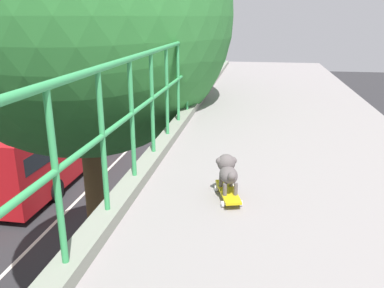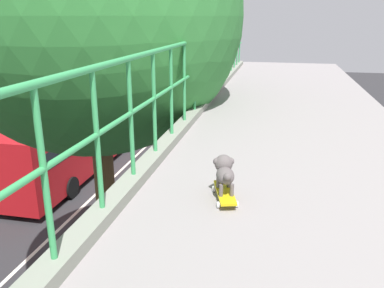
{
  "view_description": "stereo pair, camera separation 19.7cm",
  "coord_description": "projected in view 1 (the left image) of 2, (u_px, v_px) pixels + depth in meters",
  "views": [
    {
      "loc": [
        0.92,
        -0.18,
        7.59
      ],
      "look_at": [
        0.26,
        3.77,
        6.3
      ],
      "focal_mm": 36.96,
      "sensor_mm": 36.0,
      "label": 1
    },
    {
      "loc": [
        1.11,
        -0.14,
        7.59
      ],
      "look_at": [
        0.26,
        3.77,
        6.3
      ],
      "focal_mm": 36.96,
      "sensor_mm": 36.0,
      "label": 2
    }
  ],
  "objects": [
    {
      "name": "toy_skateboard",
      "position": [
        228.0,
        192.0,
        3.69
      ],
      "size": [
        0.29,
        0.55,
        0.08
      ],
      "color": "gold",
      "rests_on": "overpass_deck"
    },
    {
      "name": "city_bus",
      "position": [
        62.0,
        138.0,
        19.61
      ],
      "size": [
        2.49,
        11.18,
        3.2
      ],
      "color": "#B21218",
      "rests_on": "ground"
    },
    {
      "name": "small_dog",
      "position": [
        228.0,
        170.0,
        3.67
      ],
      "size": [
        0.24,
        0.4,
        0.32
      ],
      "color": "#5D5554",
      "rests_on": "toy_skateboard"
    },
    {
      "name": "roadside_tree_mid",
      "position": [
        81.0,
        17.0,
        7.66
      ],
      "size": [
        5.92,
        5.92,
        10.34
      ],
      "color": "brown",
      "rests_on": "ground"
    }
  ]
}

